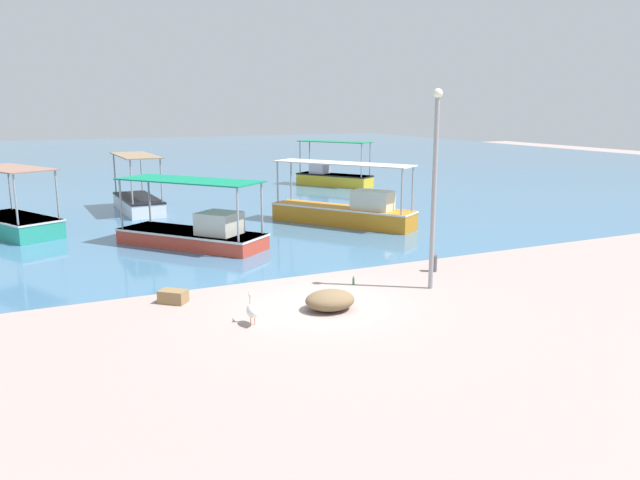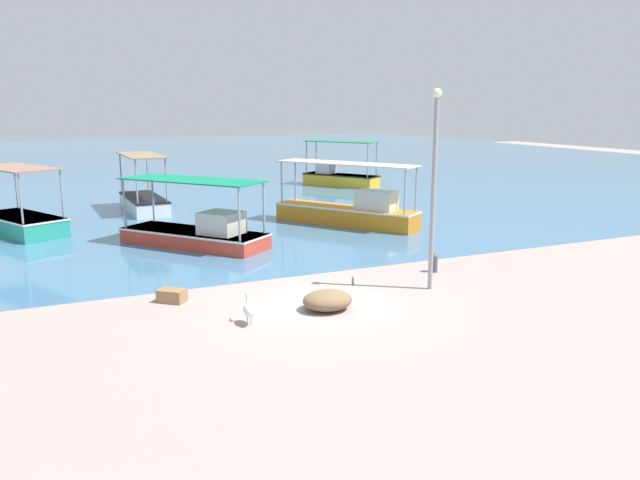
# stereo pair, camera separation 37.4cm
# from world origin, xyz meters

# --- Properties ---
(ground) EXTENTS (120.00, 120.00, 0.00)m
(ground) POSITION_xyz_m (0.00, 0.00, 0.00)
(ground) COLOR gray
(harbor_water) EXTENTS (110.00, 90.00, 0.00)m
(harbor_water) POSITION_xyz_m (0.00, 48.00, 0.00)
(harbor_water) COLOR teal
(harbor_water) RESTS_ON ground
(fishing_boat_center) EXTENTS (5.03, 6.61, 2.86)m
(fishing_boat_center) POSITION_xyz_m (6.02, 10.10, 0.69)
(fishing_boat_center) COLOR orange
(fishing_boat_center) RESTS_ON harbor_water
(fishing_boat_far_left) EXTENTS (1.93, 5.17, 2.94)m
(fishing_boat_far_left) POSITION_xyz_m (-1.99, 18.04, 0.57)
(fishing_boat_far_left) COLOR white
(fishing_boat_far_left) RESTS_ON harbor_water
(fishing_boat_near_right) EXTENTS (3.83, 4.99, 2.87)m
(fishing_boat_near_right) POSITION_xyz_m (-7.74, 14.20, 0.57)
(fishing_boat_near_right) COLOR teal
(fishing_boat_near_right) RESTS_ON harbor_water
(fishing_boat_far_right) EXTENTS (4.18, 5.32, 3.02)m
(fishing_boat_far_right) POSITION_xyz_m (11.90, 23.26, 0.65)
(fishing_boat_far_right) COLOR gold
(fishing_boat_far_right) RESTS_ON harbor_water
(fishing_boat_near_left) EXTENTS (5.28, 5.94, 2.62)m
(fishing_boat_near_left) POSITION_xyz_m (-1.37, 8.70, 0.58)
(fishing_boat_near_left) COLOR #CC402D
(fishing_boat_near_left) RESTS_ON harbor_water
(pelican) EXTENTS (0.34, 0.81, 0.80)m
(pelican) POSITION_xyz_m (-2.34, -0.67, 0.38)
(pelican) COLOR #E0997A
(pelican) RESTS_ON ground
(lamp_post) EXTENTS (0.28, 0.28, 5.91)m
(lamp_post) POSITION_xyz_m (3.61, 0.05, 3.31)
(lamp_post) COLOR gray
(lamp_post) RESTS_ON ground
(mooring_bollard) EXTENTS (0.26, 0.26, 0.64)m
(mooring_bollard) POSITION_xyz_m (4.84, 1.63, 0.34)
(mooring_bollard) COLOR #47474C
(mooring_bollard) RESTS_ON ground
(net_pile) EXTENTS (1.38, 1.17, 0.53)m
(net_pile) POSITION_xyz_m (-0.04, -0.46, 0.27)
(net_pile) COLOR brown
(net_pile) RESTS_ON ground
(cargo_crate) EXTENTS (0.87, 0.85, 0.36)m
(cargo_crate) POSITION_xyz_m (-3.75, 1.97, 0.18)
(cargo_crate) COLOR olive
(cargo_crate) RESTS_ON ground
(glass_bottle) EXTENTS (0.07, 0.07, 0.27)m
(glass_bottle) POSITION_xyz_m (1.69, 1.40, 0.11)
(glass_bottle) COLOR #3F7F4C
(glass_bottle) RESTS_ON ground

